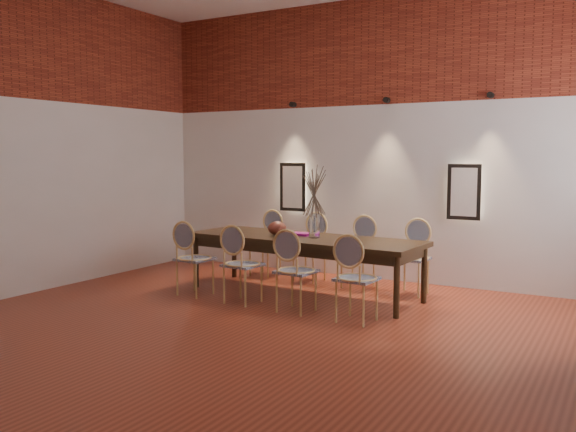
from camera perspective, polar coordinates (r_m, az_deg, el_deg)
The scene contains 21 objects.
floor at distance 6.01m, azimuth -4.84°, elevation -11.66°, with size 7.00×7.00×0.02m, color brown.
wall_back at distance 8.89m, azimuth 8.25°, elevation 7.03°, with size 7.00×0.10×4.00m, color silver.
brick_band_back at distance 8.95m, azimuth 8.19°, elevation 15.07°, with size 7.00×0.02×1.50m, color maroon.
niche_left at distance 9.37m, azimuth 0.54°, elevation 2.73°, with size 0.36×0.06×0.66m, color #FFEAC6.
niche_right at distance 8.41m, azimuth 16.19°, elevation 2.18°, with size 0.36×0.06×0.66m, color #FFEAC6.
spot_fixture_left at distance 9.36m, azimuth 0.45°, elevation 10.39°, with size 0.08×0.08×0.10m, color black.
spot_fixture_mid at distance 8.73m, azimuth 9.22°, elevation 10.66°, with size 0.08×0.08×0.10m, color black.
spot_fixture_right at distance 8.34m, azimuth 18.42°, elevation 10.68°, with size 0.08×0.08×0.10m, color black.
dining_table at distance 7.82m, azimuth 1.46°, elevation -4.68°, with size 3.07×0.99×0.75m, color #362413.
chair_near_a at distance 7.88m, azimuth -8.71°, elevation -3.96°, with size 0.44×0.44×0.94m, color #DCBB71, non-canonical shape.
chair_near_b at distance 7.39m, azimuth -4.26°, elevation -4.55°, with size 0.44×0.44×0.94m, color #DCBB71, non-canonical shape.
chair_near_c at distance 6.96m, azimuth 0.78°, elevation -5.17°, with size 0.44×0.44×0.94m, color #DCBB71, non-canonical shape.
chair_near_d at distance 6.58m, azimuth 6.46°, elevation -5.83°, with size 0.44×0.44×0.94m, color #DCBB71, non-canonical shape.
chair_far_a at distance 9.07m, azimuth -2.15°, elevation -2.63°, with size 0.44×0.44×0.94m, color #DCBB71, non-canonical shape.
chair_far_b at distance 8.65m, azimuth 2.01°, elevation -3.04°, with size 0.44×0.44×0.94m, color #DCBB71, non-canonical shape.
chair_far_c at distance 8.29m, azimuth 6.56°, elevation -3.46°, with size 0.44×0.44×0.94m, color #DCBB71, non-canonical shape.
chair_far_d at distance 7.97m, azimuth 11.51°, elevation -3.89°, with size 0.44×0.44×0.94m, color #DCBB71, non-canonical shape.
vase at distance 7.66m, azimuth 2.48°, elevation -0.92°, with size 0.14×0.14×0.30m, color silver.
dried_branches at distance 7.62m, azimuth 2.49°, elevation 2.44°, with size 0.50×0.50×0.70m, color brown, non-canonical shape.
bowl at distance 7.91m, azimuth -1.02°, elevation -1.15°, with size 0.24×0.24×0.18m, color maroon.
book at distance 7.91m, azimuth 1.26°, elevation -1.70°, with size 0.26×0.18×0.03m, color #880E74.
Camera 1 is at (3.27, -4.72, 1.78)m, focal length 38.00 mm.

